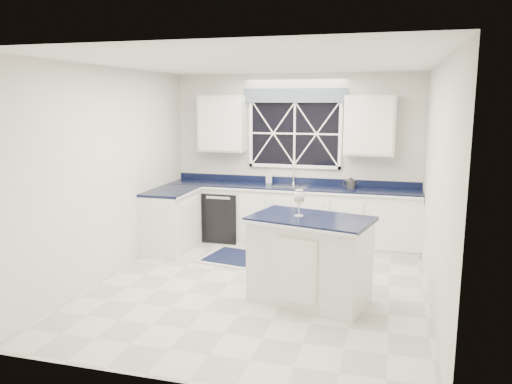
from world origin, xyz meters
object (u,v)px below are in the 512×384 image
(dishwasher, at_px, (225,215))
(wine_glass, at_px, (299,198))
(island, at_px, (310,259))
(soap_bottle, at_px, (269,176))
(kettle, at_px, (351,183))
(faucet, at_px, (293,174))

(dishwasher, bearing_deg, wine_glass, -53.50)
(island, relative_size, soap_bottle, 6.84)
(dishwasher, height_order, kettle, kettle)
(faucet, bearing_deg, kettle, -10.21)
(faucet, bearing_deg, dishwasher, -169.98)
(island, xyz_separation_m, wine_glass, (-0.14, 0.02, 0.70))
(kettle, xyz_separation_m, wine_glass, (-0.39, -2.24, 0.17))
(faucet, height_order, wine_glass, wine_glass)
(dishwasher, relative_size, wine_glass, 2.70)
(island, bearing_deg, soap_bottle, 127.42)
(wine_glass, bearing_deg, kettle, 80.04)
(dishwasher, bearing_deg, island, -51.48)
(dishwasher, xyz_separation_m, soap_bottle, (0.69, 0.21, 0.64))
(faucet, xyz_separation_m, kettle, (0.93, -0.17, -0.08))
(faucet, distance_m, wine_glass, 2.46)
(kettle, relative_size, soap_bottle, 1.17)
(island, distance_m, wine_glass, 0.71)
(kettle, height_order, wine_glass, wine_glass)
(dishwasher, distance_m, faucet, 1.31)
(kettle, bearing_deg, faucet, -179.50)
(island, xyz_separation_m, kettle, (0.25, 2.26, 0.53))
(dishwasher, height_order, wine_glass, wine_glass)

